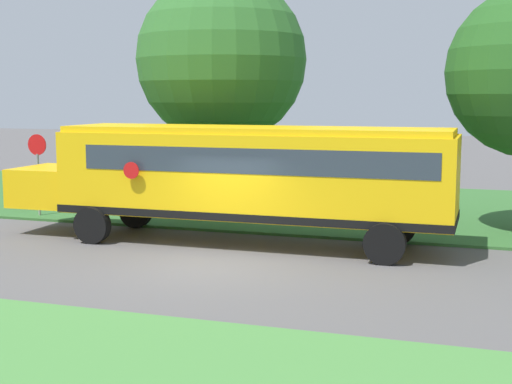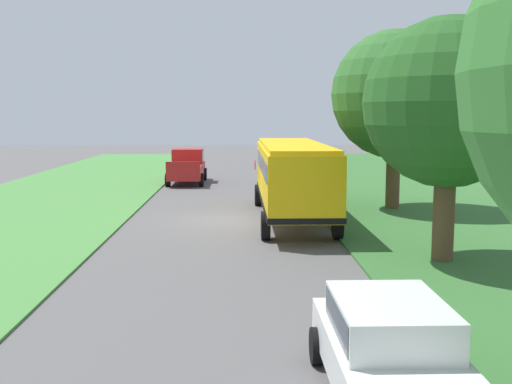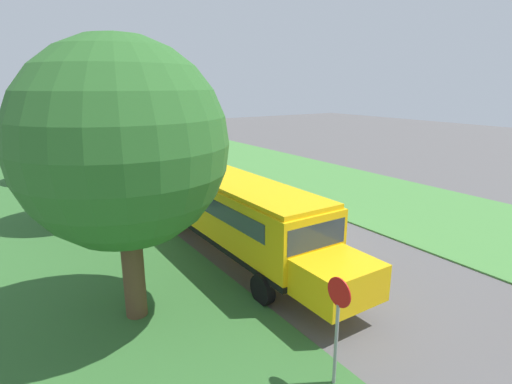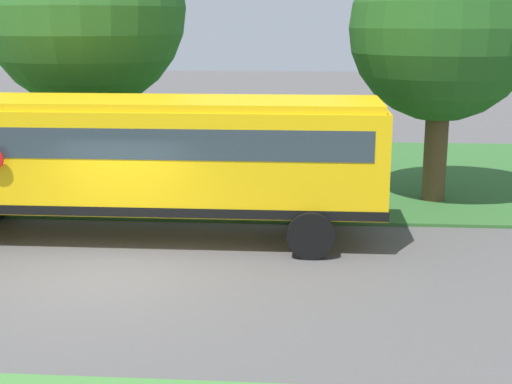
% 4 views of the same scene
% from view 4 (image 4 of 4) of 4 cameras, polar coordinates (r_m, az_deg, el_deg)
% --- Properties ---
extents(ground_plane, '(120.00, 120.00, 0.00)m').
position_cam_4_polar(ground_plane, '(14.10, -11.86, -6.74)').
color(ground_plane, '#565454').
extents(grass_verge, '(12.00, 80.00, 0.08)m').
position_cam_4_polar(grass_verge, '(23.50, -5.24, 1.70)').
color(grass_verge, '#33662D').
rests_on(grass_verge, ground).
extents(school_bus, '(2.84, 12.42, 3.16)m').
position_cam_4_polar(school_bus, '(16.15, -9.73, 3.01)').
color(school_bus, yellow).
rests_on(school_bus, ground).
extents(oak_tree_beside_bus, '(5.70, 5.70, 8.05)m').
position_cam_4_polar(oak_tree_beside_bus, '(21.14, -13.26, 14.13)').
color(oak_tree_beside_bus, brown).
rests_on(oak_tree_beside_bus, ground).
extents(oak_tree_roadside_mid, '(4.84, 4.84, 7.07)m').
position_cam_4_polar(oak_tree_roadside_mid, '(19.43, 14.50, 12.70)').
color(oak_tree_roadside_mid, brown).
rests_on(oak_tree_roadside_mid, ground).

